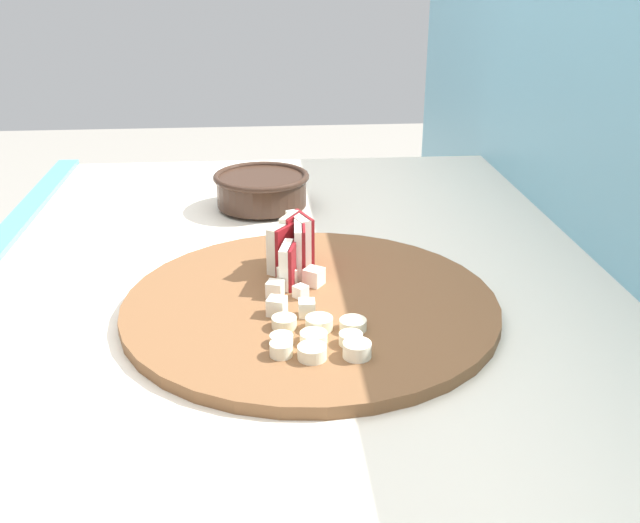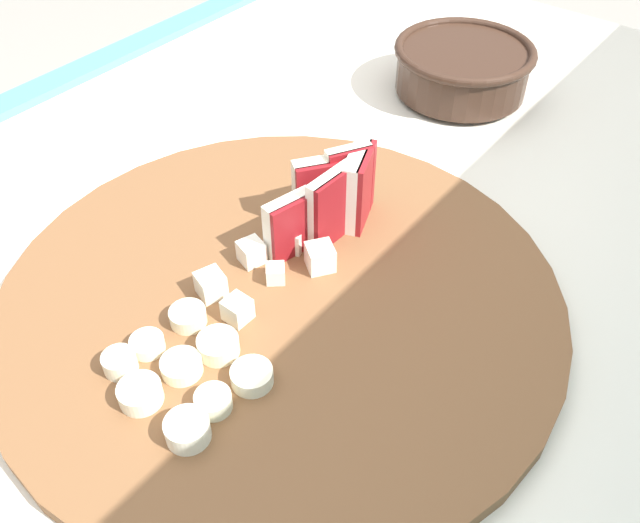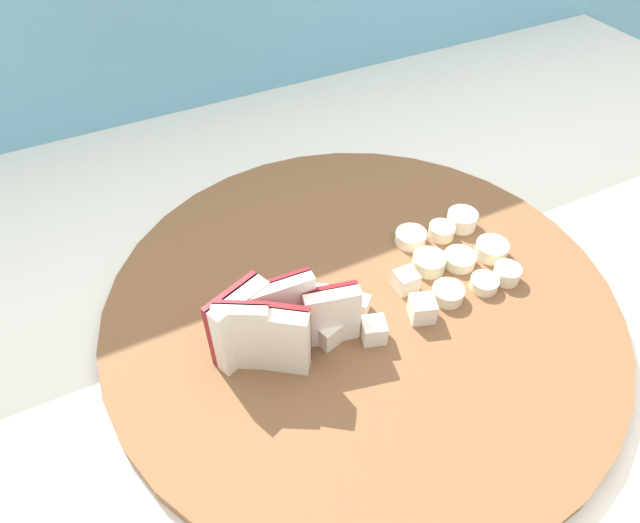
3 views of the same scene
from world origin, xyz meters
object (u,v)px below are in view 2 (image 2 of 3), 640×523
at_px(apple_dice_pile, 268,266).
at_px(apple_wedge_fan, 333,197).
at_px(cutting_board, 276,302).
at_px(ceramic_bowl, 463,67).
at_px(banana_slice_rows, 186,372).

bearing_deg(apple_dice_pile, apple_wedge_fan, 177.17).
height_order(cutting_board, apple_dice_pile, apple_dice_pile).
distance_m(apple_wedge_fan, ceramic_bowl, 0.29).
bearing_deg(apple_wedge_fan, apple_dice_pile, -2.83).
relative_size(apple_wedge_fan, apple_dice_pile, 1.09).
distance_m(cutting_board, apple_dice_pile, 0.03).
height_order(cutting_board, ceramic_bowl, ceramic_bowl).
relative_size(cutting_board, ceramic_bowl, 2.83).
relative_size(apple_dice_pile, banana_slice_rows, 1.02).
xyz_separation_m(banana_slice_rows, ceramic_bowl, (-0.47, -0.06, 0.01)).
xyz_separation_m(apple_dice_pile, banana_slice_rows, (0.11, 0.02, -0.00)).
bearing_deg(cutting_board, banana_slice_rows, 1.85).
distance_m(apple_dice_pile, banana_slice_rows, 0.11).
height_order(banana_slice_rows, ceramic_bowl, ceramic_bowl).
relative_size(cutting_board, banana_slice_rows, 4.17).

